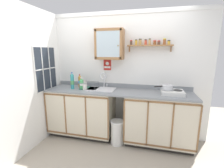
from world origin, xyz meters
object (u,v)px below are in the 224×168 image
(trash_bin, at_px, (117,132))
(sink, at_px, (101,91))
(bottle_soda_green_1, at_px, (82,84))
(warning_sign, at_px, (107,65))
(mug, at_px, (85,87))
(saucepan, at_px, (167,87))
(hot_plate_stove, at_px, (172,92))
(dish_rack, at_px, (89,88))
(wall_cabinet, at_px, (110,44))
(bottle_detergent_teal_0, at_px, (72,81))
(bottle_juice_amber_2, at_px, (80,81))

(trash_bin, bearing_deg, sink, 148.95)
(bottle_soda_green_1, xyz_separation_m, warning_sign, (0.43, 0.33, 0.35))
(mug, relative_size, warning_sign, 0.55)
(mug, bearing_deg, saucepan, 3.75)
(hot_plate_stove, bearing_deg, dish_rack, 178.66)
(wall_cabinet, bearing_deg, sink, -135.70)
(mug, distance_m, wall_cabinet, 0.94)
(bottle_detergent_teal_0, height_order, bottle_juice_amber_2, bottle_detergent_teal_0)
(hot_plate_stove, distance_m, mug, 1.58)
(mug, bearing_deg, dish_rack, 72.45)
(sink, height_order, warning_sign, warning_sign)
(bottle_detergent_teal_0, distance_m, mug, 0.28)
(wall_cabinet, relative_size, warning_sign, 2.64)
(bottle_juice_amber_2, relative_size, warning_sign, 1.24)
(hot_plate_stove, distance_m, trash_bin, 1.21)
(hot_plate_stove, bearing_deg, bottle_detergent_teal_0, -177.95)
(trash_bin, bearing_deg, bottle_detergent_teal_0, 172.75)
(hot_plate_stove, bearing_deg, bottle_soda_green_1, -178.61)
(sink, bearing_deg, bottle_detergent_teal_0, -169.38)
(dish_rack, bearing_deg, bottle_soda_green_1, -147.14)
(dish_rack, height_order, mug, dish_rack)
(hot_plate_stove, height_order, wall_cabinet, wall_cabinet)
(saucepan, relative_size, bottle_detergent_teal_0, 0.98)
(dish_rack, xyz_separation_m, warning_sign, (0.31, 0.26, 0.43))
(sink, relative_size, saucepan, 1.65)
(sink, distance_m, dish_rack, 0.26)
(bottle_soda_green_1, distance_m, bottle_juice_amber_2, 0.19)
(bottle_detergent_teal_0, distance_m, trash_bin, 1.28)
(dish_rack, bearing_deg, saucepan, -0.52)
(hot_plate_stove, relative_size, wall_cabinet, 0.66)
(dish_rack, distance_m, trash_bin, 1.00)
(wall_cabinet, height_order, trash_bin, wall_cabinet)
(warning_sign, bearing_deg, bottle_juice_amber_2, -161.58)
(saucepan, bearing_deg, trash_bin, -166.06)
(bottle_detergent_teal_0, distance_m, dish_rack, 0.34)
(sink, bearing_deg, wall_cabinet, 44.30)
(hot_plate_stove, distance_m, saucepan, 0.12)
(bottle_soda_green_1, xyz_separation_m, dish_rack, (0.12, 0.08, -0.08))
(dish_rack, distance_m, warning_sign, 0.59)
(sink, height_order, dish_rack, sink)
(bottle_juice_amber_2, height_order, warning_sign, warning_sign)
(dish_rack, bearing_deg, mug, -107.55)
(bottle_soda_green_1, relative_size, warning_sign, 1.09)
(bottle_juice_amber_2, bearing_deg, mug, -44.62)
(wall_cabinet, bearing_deg, warning_sign, 123.61)
(dish_rack, relative_size, warning_sign, 1.55)
(bottle_juice_amber_2, xyz_separation_m, wall_cabinet, (0.62, 0.06, 0.73))
(saucepan, relative_size, mug, 2.71)
(sink, distance_m, bottle_soda_green_1, 0.41)
(bottle_soda_green_1, height_order, mug, bottle_soda_green_1)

